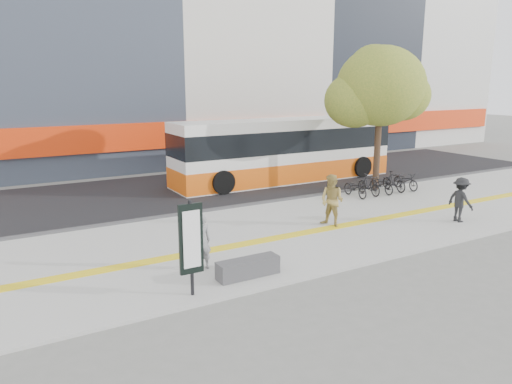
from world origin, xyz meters
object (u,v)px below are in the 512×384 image
signboard (191,240)px  street_tree (378,88)px  pedestrian_dark (461,200)px  bench (248,268)px  pedestrian_tan (332,201)px  bus (285,152)px  seated_woman (201,242)px

signboard → street_tree: bearing=29.1°
pedestrian_dark → street_tree: bearing=-8.1°
bench → pedestrian_dark: size_ratio=1.04×
bench → pedestrian_tan: size_ratio=0.92×
bus → pedestrian_tan: (-2.94, -7.31, -0.52)m
bus → bench: bearing=-127.5°
seated_woman → pedestrian_tan: size_ratio=0.85×
signboard → seated_woman: signboard is taller
signboard → street_tree: street_tree is taller
signboard → pedestrian_tan: signboard is taller
signboard → seated_woman: bearing=58.8°
bench → pedestrian_dark: (8.64, 0.61, 0.54)m
bench → seated_woman: (-0.80, 1.02, 0.51)m
street_tree → pedestrian_dark: street_tree is taller
street_tree → pedestrian_tan: (-5.28, -3.63, -3.57)m
bench → signboard: size_ratio=0.73×
pedestrian_tan → pedestrian_dark: (4.14, -1.78, -0.10)m
pedestrian_tan → pedestrian_dark: bearing=46.6°
bench → seated_woman: seated_woman is taller
seated_woman → pedestrian_tan: pedestrian_tan is taller
bench → pedestrian_dark: pedestrian_dark is taller
bench → bus: (7.44, 9.70, 1.16)m
street_tree → pedestrian_tan: size_ratio=3.64×
signboard → pedestrian_dark: size_ratio=1.43×
signboard → seated_woman: size_ratio=1.49×
pedestrian_tan → street_tree: bearing=104.5°
bus → seated_woman: bus is taller
bench → signboard: 1.94m
bench → street_tree: bearing=31.6°
pedestrian_tan → bus: bearing=138.0°
street_tree → pedestrian_tan: bearing=-145.5°
bench → pedestrian_tan: bearing=28.0°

